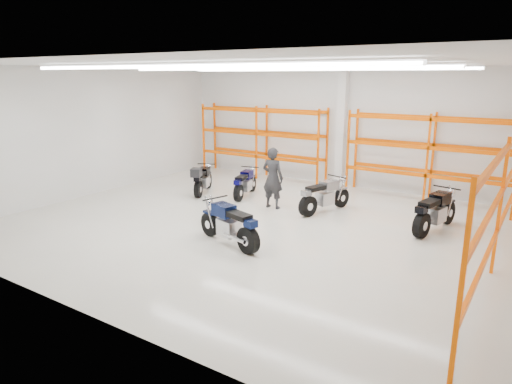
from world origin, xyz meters
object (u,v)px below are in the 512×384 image
Objects in this scene: motorcycle_main at (230,225)px; structural_column at (341,128)px; motorcycle_back_d at (434,213)px; standing_man at (273,178)px; motorcycle_back_c at (323,197)px; motorcycle_back_a at (202,180)px; motorcycle_back_b at (245,184)px.

structural_column is at bearing 92.26° from motorcycle_main.
motorcycle_back_d reaches higher than motorcycle_main.
structural_column is at bearing -99.51° from standing_man.
motorcycle_back_c is 1.72m from standing_man.
motorcycle_back_a is 4.68m from motorcycle_back_c.
motorcycle_back_d is 4.97m from standing_man.
structural_column is (-4.36, 3.64, 1.71)m from motorcycle_back_d.
standing_man is at bearing -174.73° from motorcycle_back_d.
motorcycle_back_a is 0.93× the size of motorcycle_back_c.
standing_man reaches higher than motorcycle_back_d.
motorcycle_back_d reaches higher than motorcycle_back_b.
structural_column reaches higher than motorcycle_back_c.
motorcycle_back_b is (1.54, 0.50, -0.06)m from motorcycle_back_a.
motorcycle_back_c is at bearing -166.12° from standing_man.
motorcycle_back_d is at bearing 2.24° from motorcycle_back_a.
motorcycle_back_d is (3.34, 0.02, 0.03)m from motorcycle_back_c.
motorcycle_main is 5.66m from motorcycle_back_d.
structural_column is at bearing 105.52° from motorcycle_back_c.
motorcycle_back_c is (4.67, 0.30, -0.01)m from motorcycle_back_a.
motorcycle_back_d is 5.93m from structural_column.
motorcycle_back_c is at bearing -179.72° from motorcycle_back_d.
motorcycle_back_a reaches higher than motorcycle_back_b.
motorcycle_back_a is (-3.96, 3.64, -0.01)m from motorcycle_main.
motorcycle_back_a is 0.45× the size of structural_column.
motorcycle_back_b is at bearing 176.30° from motorcycle_back_c.
structural_column is (-0.30, 7.59, 1.72)m from motorcycle_main.
motorcycle_back_d is at bearing -39.89° from structural_column.
motorcycle_main reaches higher than motorcycle_back_c.
motorcycle_back_a is 5.66m from structural_column.
motorcycle_back_b is 4.43m from structural_column.
motorcycle_main is 7.79m from structural_column.
motorcycle_main is at bearing -59.68° from motorcycle_back_b.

